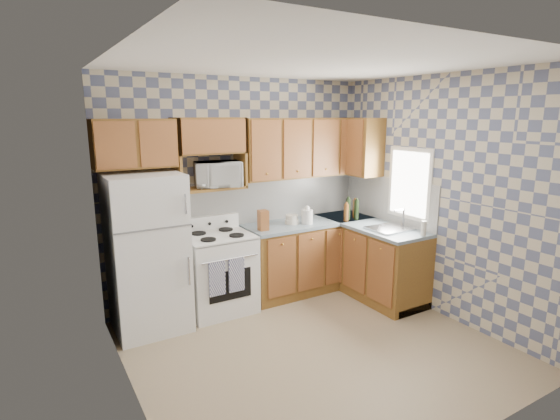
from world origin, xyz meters
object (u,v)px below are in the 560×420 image
object	(u,v)px
refrigerator	(147,253)
microwave	(218,174)
stove_body	(219,274)
electric_kettle	(307,217)

from	to	relation	value
refrigerator	microwave	size ratio (longest dim) A/B	3.23
stove_body	microwave	distance (m)	1.16
electric_kettle	refrigerator	bearing A→B (deg)	177.97
stove_body	electric_kettle	distance (m)	1.30
refrigerator	electric_kettle	distance (m)	1.98
refrigerator	microwave	world-z (taller)	microwave
refrigerator	stove_body	bearing A→B (deg)	1.78
refrigerator	stove_body	xyz separation A→B (m)	(0.80, 0.03, -0.39)
stove_body	electric_kettle	size ratio (longest dim) A/B	4.98
refrigerator	stove_body	distance (m)	0.89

